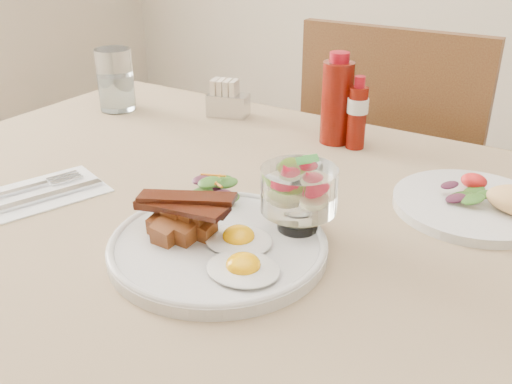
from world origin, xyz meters
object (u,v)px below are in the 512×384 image
at_px(chair_far, 395,185).
at_px(water_glass, 116,84).
at_px(second_plate, 485,203).
at_px(ketchup_bottle, 337,101).
at_px(hot_sauce_bottle, 357,114).
at_px(main_plate, 218,247).
at_px(sugar_caddy, 227,101).
at_px(fruit_cup, 299,190).
at_px(table, 258,261).

bearing_deg(chair_far, water_glass, -140.50).
xyz_separation_m(second_plate, ketchup_bottle, (-0.30, 0.15, 0.06)).
distance_m(ketchup_bottle, hot_sauce_bottle, 0.05).
xyz_separation_m(main_plate, sugar_caddy, (-0.30, 0.46, 0.02)).
relative_size(main_plate, second_plate, 1.13).
distance_m(ketchup_bottle, sugar_caddy, 0.27).
relative_size(hot_sauce_bottle, water_glass, 1.01).
relative_size(sugar_caddy, water_glass, 0.71).
height_order(fruit_cup, water_glass, water_glass).
bearing_deg(second_plate, water_glass, 174.54).
xyz_separation_m(chair_far, second_plate, (0.28, -0.50, 0.24)).
distance_m(table, ketchup_bottle, 0.36).
bearing_deg(water_glass, ketchup_bottle, 8.16).
bearing_deg(ketchup_bottle, fruit_cup, -72.88).
relative_size(fruit_cup, sugar_caddy, 1.07).
height_order(chair_far, water_glass, chair_far).
height_order(chair_far, hot_sauce_bottle, chair_far).
bearing_deg(chair_far, ketchup_bottle, -93.48).
bearing_deg(chair_far, sugar_caddy, -130.44).
xyz_separation_m(ketchup_bottle, hot_sauce_bottle, (0.04, -0.01, -0.01)).
height_order(hot_sauce_bottle, sugar_caddy, hot_sauce_bottle).
xyz_separation_m(fruit_cup, sugar_caddy, (-0.37, 0.37, -0.04)).
relative_size(ketchup_bottle, sugar_caddy, 1.79).
distance_m(table, sugar_caddy, 0.45).
height_order(main_plate, second_plate, second_plate).
bearing_deg(water_glass, table, -25.31).
distance_m(sugar_caddy, water_glass, 0.25).
bearing_deg(table, main_plate, -81.97).
bearing_deg(fruit_cup, ketchup_bottle, 107.12).
relative_size(table, chair_far, 1.43).
distance_m(fruit_cup, sugar_caddy, 0.53).
bearing_deg(chair_far, hot_sauce_bottle, -86.31).
distance_m(chair_far, fruit_cup, 0.77).
height_order(fruit_cup, ketchup_bottle, ketchup_bottle).
xyz_separation_m(table, chair_far, (0.00, 0.66, -0.14)).
bearing_deg(main_plate, fruit_cup, 50.23).
bearing_deg(main_plate, table, 98.03).
bearing_deg(chair_far, second_plate, -60.32).
distance_m(hot_sauce_bottle, water_glass, 0.54).
distance_m(main_plate, ketchup_bottle, 0.45).
xyz_separation_m(table, second_plate, (0.28, 0.17, 0.10)).
xyz_separation_m(chair_far, hot_sauce_bottle, (0.02, -0.36, 0.29)).
relative_size(fruit_cup, water_glass, 0.76).
bearing_deg(water_glass, hot_sauce_bottle, 6.73).
relative_size(chair_far, fruit_cup, 9.20).
relative_size(fruit_cup, ketchup_bottle, 0.60).
distance_m(second_plate, sugar_caddy, 0.59).
bearing_deg(water_glass, fruit_cup, -25.33).
distance_m(table, fruit_cup, 0.19).
height_order(table, ketchup_bottle, ketchup_bottle).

